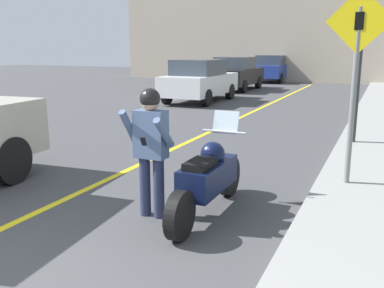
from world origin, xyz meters
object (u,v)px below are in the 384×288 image
at_px(parked_car_black, 236,73).
at_px(parked_car_blue, 272,68).
at_px(crossing_sign, 356,69).
at_px(motorcycle, 208,178).
at_px(person_biker, 151,140).
at_px(traffic_light, 363,14).
at_px(parked_car_white, 200,80).

relative_size(parked_car_black, parked_car_blue, 1.00).
bearing_deg(crossing_sign, parked_car_black, 114.58).
xyz_separation_m(motorcycle, crossing_sign, (1.56, 1.68, 1.33)).
height_order(crossing_sign, parked_car_blue, crossing_sign).
bearing_deg(person_biker, traffic_light, 68.20).
bearing_deg(person_biker, parked_car_black, 105.09).
xyz_separation_m(person_biker, parked_car_white, (-4.24, 11.36, -0.14)).
relative_size(motorcycle, parked_car_black, 0.53).
bearing_deg(traffic_light, person_biker, -111.80).
bearing_deg(parked_car_black, crossing_sign, -65.42).
distance_m(person_biker, traffic_light, 5.79).
relative_size(crossing_sign, parked_car_white, 0.66).
distance_m(motorcycle, parked_car_white, 12.03).
height_order(motorcycle, parked_car_white, parked_car_white).
bearing_deg(person_biker, motorcycle, 29.97).
relative_size(motorcycle, traffic_light, 0.58).
bearing_deg(parked_car_black, parked_car_blue, 86.77).
relative_size(crossing_sign, parked_car_black, 0.66).
distance_m(person_biker, parked_car_white, 12.12).
bearing_deg(parked_car_white, crossing_sign, -55.41).
height_order(crossing_sign, parked_car_white, crossing_sign).
xyz_separation_m(crossing_sign, parked_car_black, (-6.67, 14.58, -0.97)).
bearing_deg(traffic_light, parked_car_black, 119.55).
relative_size(person_biker, crossing_sign, 0.59).
distance_m(crossing_sign, traffic_light, 3.22).
xyz_separation_m(person_biker, parked_car_blue, (-4.13, 22.83, -0.14)).
distance_m(crossing_sign, parked_car_black, 16.07).
bearing_deg(motorcycle, parked_car_blue, 101.96).
xyz_separation_m(crossing_sign, parked_car_blue, (-6.32, 20.79, -0.97)).
xyz_separation_m(person_biker, traffic_light, (2.05, 5.11, 1.79)).
height_order(traffic_light, parked_car_white, traffic_light).
bearing_deg(motorcycle, parked_car_black, 107.45).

